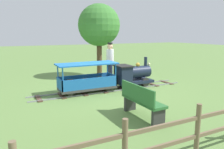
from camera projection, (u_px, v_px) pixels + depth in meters
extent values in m
plane|color=#608442|center=(106.00, 90.00, 7.70)|extent=(60.00, 60.00, 0.00)
cube|color=gray|center=(108.00, 88.00, 8.01)|extent=(0.03, 5.70, 0.04)
cube|color=gray|center=(115.00, 91.00, 7.56)|extent=(0.03, 5.70, 0.04)
cube|color=#4C3828|center=(39.00, 98.00, 6.69)|extent=(0.75, 0.14, 0.03)
cube|color=#4C3828|center=(62.00, 96.00, 7.01)|extent=(0.75, 0.14, 0.03)
cube|color=#4C3828|center=(83.00, 93.00, 7.32)|extent=(0.75, 0.14, 0.03)
cube|color=#4C3828|center=(102.00, 90.00, 7.63)|extent=(0.75, 0.14, 0.03)
cube|color=#4C3828|center=(120.00, 88.00, 7.94)|extent=(0.75, 0.14, 0.03)
cube|color=#4C3828|center=(137.00, 86.00, 8.26)|extent=(0.75, 0.14, 0.03)
cube|color=#4C3828|center=(152.00, 84.00, 8.57)|extent=(0.75, 0.14, 0.03)
cube|color=#4C3828|center=(166.00, 82.00, 8.88)|extent=(0.75, 0.14, 0.03)
cube|color=#192338|center=(134.00, 81.00, 8.17)|extent=(0.63, 1.40, 0.10)
cylinder|color=#192338|center=(139.00, 72.00, 8.19)|extent=(0.44, 0.85, 0.44)
cylinder|color=#B7932D|center=(148.00, 71.00, 8.38)|extent=(0.37, 0.02, 0.37)
cylinder|color=#192338|center=(146.00, 61.00, 8.25)|extent=(0.12, 0.12, 0.32)
sphere|color=#B7932D|center=(138.00, 65.00, 8.12)|extent=(0.16, 0.16, 0.16)
cube|color=#192338|center=(123.00, 74.00, 7.90)|extent=(0.63, 0.45, 0.55)
cube|color=black|center=(123.00, 66.00, 7.84)|extent=(0.71, 0.53, 0.04)
sphere|color=#F2EAB2|center=(149.00, 64.00, 8.34)|extent=(0.10, 0.10, 0.10)
cylinder|color=#2D2D2D|center=(138.00, 79.00, 8.55)|extent=(0.05, 0.32, 0.32)
cylinder|color=#2D2D2D|center=(146.00, 82.00, 8.10)|extent=(0.05, 0.32, 0.32)
cylinder|color=#2D2D2D|center=(123.00, 81.00, 8.24)|extent=(0.05, 0.32, 0.32)
cylinder|color=#2D2D2D|center=(130.00, 84.00, 7.79)|extent=(0.05, 0.32, 0.32)
cube|color=#3F3F3F|center=(88.00, 88.00, 7.36)|extent=(0.71, 1.90, 0.08)
cube|color=blue|center=(84.00, 79.00, 7.62)|extent=(0.04, 1.90, 0.35)
cube|color=blue|center=(91.00, 83.00, 7.03)|extent=(0.04, 1.90, 0.35)
cube|color=blue|center=(112.00, 79.00, 7.73)|extent=(0.71, 0.04, 0.35)
cube|color=blue|center=(60.00, 84.00, 6.91)|extent=(0.71, 0.04, 0.35)
cylinder|color=blue|center=(107.00, 72.00, 7.97)|extent=(0.04, 0.04, 0.75)
cylinder|color=blue|center=(116.00, 75.00, 7.39)|extent=(0.04, 0.04, 0.75)
cylinder|color=blue|center=(58.00, 76.00, 7.17)|extent=(0.04, 0.04, 0.75)
cylinder|color=blue|center=(63.00, 80.00, 6.60)|extent=(0.04, 0.04, 0.75)
cube|color=blue|center=(87.00, 64.00, 7.21)|extent=(0.81, 2.00, 0.04)
cube|color=olive|center=(72.00, 85.00, 7.10)|extent=(0.55, 0.20, 0.24)
cube|color=olive|center=(87.00, 83.00, 7.33)|extent=(0.55, 0.20, 0.24)
cube|color=olive|center=(102.00, 81.00, 7.57)|extent=(0.55, 0.20, 0.24)
cylinder|color=#262626|center=(102.00, 85.00, 7.88)|extent=(0.04, 0.24, 0.24)
cylinder|color=#262626|center=(109.00, 88.00, 7.43)|extent=(0.04, 0.24, 0.24)
cylinder|color=#262626|center=(66.00, 89.00, 7.30)|extent=(0.04, 0.24, 0.24)
cylinder|color=#262626|center=(70.00, 92.00, 6.85)|extent=(0.04, 0.24, 0.24)
cylinder|color=#282D47|center=(109.00, 72.00, 8.94)|extent=(0.12, 0.12, 0.80)
cylinder|color=#282D47|center=(111.00, 73.00, 8.78)|extent=(0.12, 0.12, 0.80)
cylinder|color=white|center=(110.00, 56.00, 8.73)|extent=(0.30, 0.30, 0.55)
sphere|color=tan|center=(110.00, 47.00, 8.66)|extent=(0.22, 0.22, 0.22)
cylinder|color=black|center=(110.00, 43.00, 8.64)|extent=(0.20, 0.20, 0.06)
cube|color=#2D6B33|center=(143.00, 101.00, 5.16)|extent=(1.31, 0.42, 0.06)
cube|color=#2D6B33|center=(137.00, 93.00, 5.04)|extent=(1.30, 0.06, 0.40)
cube|color=#333333|center=(130.00, 102.00, 5.69)|extent=(0.09, 0.32, 0.42)
cube|color=#333333|center=(158.00, 117.00, 4.70)|extent=(0.09, 0.32, 0.42)
cylinder|color=#4C3823|center=(99.00, 58.00, 10.11)|extent=(0.24, 0.24, 1.68)
sphere|color=#3D7F33|center=(99.00, 25.00, 9.83)|extent=(1.89, 1.89, 1.89)
cylinder|color=#756047|center=(197.00, 131.00, 3.50)|extent=(0.08, 0.08, 0.90)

